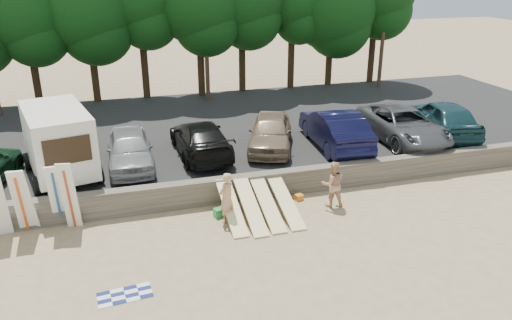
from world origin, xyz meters
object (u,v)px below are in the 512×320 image
object	(u,v)px
car_5	(335,128)
beachgoer_a	(226,198)
car_6	(403,125)
cooler	(219,212)
box_trailer	(58,139)
car_7	(443,118)
car_3	(201,139)
car_2	(130,149)
car_4	(271,132)
beachgoer_b	(333,184)

from	to	relation	value
car_5	beachgoer_a	bearing A→B (deg)	39.60
beachgoer_a	car_6	bearing A→B (deg)	167.76
car_5	cooler	size ratio (longest dim) A/B	14.08
box_trailer	car_5	bearing A→B (deg)	-12.54
car_7	cooler	world-z (taller)	car_7
car_6	car_5	bearing A→B (deg)	178.51
beachgoer_a	car_3	bearing A→B (deg)	-126.58
car_2	car_6	size ratio (longest dim) A/B	0.80
beachgoer_a	cooler	size ratio (longest dim) A/B	4.98
car_4	cooler	bearing A→B (deg)	-106.25
car_6	beachgoer_b	distance (m)	6.96
car_6	car_7	bearing A→B (deg)	5.43
car_7	car_3	bearing A→B (deg)	8.11
car_3	beachgoer_a	world-z (taller)	car_3
car_2	cooler	bearing A→B (deg)	-54.72
car_2	cooler	world-z (taller)	car_2
cooler	car_2	bearing A→B (deg)	110.32
car_2	car_7	xyz separation A→B (m)	(15.07, -0.15, 0.12)
car_7	car_6	bearing A→B (deg)	15.80
car_2	car_5	size ratio (longest dim) A/B	0.85
car_2	beachgoer_a	bearing A→B (deg)	-55.89
box_trailer	car_2	world-z (taller)	box_trailer
car_2	car_3	distance (m)	3.12
box_trailer	beachgoer_a	distance (m)	7.30
car_2	beachgoer_b	bearing A→B (deg)	-31.43
beachgoer_b	car_7	bearing A→B (deg)	-141.16
box_trailer	beachgoer_a	xyz separation A→B (m)	(5.71, -4.35, -1.30)
car_4	cooler	xyz separation A→B (m)	(-3.46, -4.56, -1.34)
car_3	car_5	world-z (taller)	car_5
box_trailer	car_5	world-z (taller)	box_trailer
beachgoer_a	car_4	bearing A→B (deg)	-159.25
car_4	car_5	xyz separation A→B (m)	(2.92, -0.61, 0.08)
car_5	cooler	world-z (taller)	car_5
car_5	car_7	distance (m)	5.84
car_3	car_5	size ratio (longest dim) A/B	0.98
box_trailer	car_7	bearing A→B (deg)	-12.48
box_trailer	car_6	distance (m)	15.41
car_4	car_6	size ratio (longest dim) A/B	0.82
box_trailer	car_2	size ratio (longest dim) A/B	1.04
car_4	car_6	bearing A→B (deg)	14.30
car_4	cooler	size ratio (longest dim) A/B	12.33
car_2	car_7	world-z (taller)	car_7
car_4	beachgoer_a	distance (m)	6.02
car_4	car_5	size ratio (longest dim) A/B	0.88
car_3	cooler	bearing A→B (deg)	85.67
car_6	beachgoer_a	world-z (taller)	car_6
beachgoer_a	beachgoer_b	world-z (taller)	beachgoer_a
car_7	beachgoer_a	size ratio (longest dim) A/B	2.77
car_3	car_6	bearing A→B (deg)	173.47
car_4	car_6	world-z (taller)	car_4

